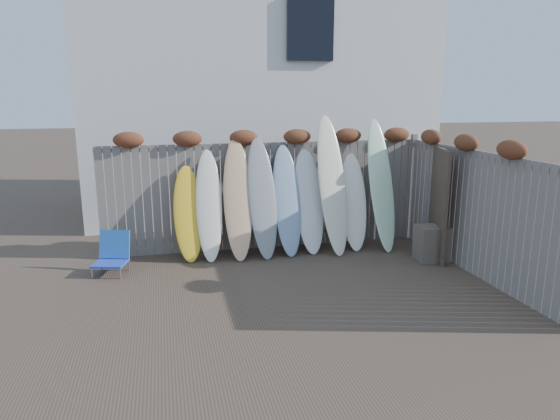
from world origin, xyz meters
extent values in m
plane|color=#493A2D|center=(0.00, 0.00, 0.00)|extent=(80.00, 80.00, 0.00)
cube|color=slate|center=(0.00, 2.40, 1.00)|extent=(6.00, 0.10, 2.00)
cube|color=slate|center=(3.00, 2.40, 1.05)|extent=(0.10, 0.10, 2.10)
ellipsoid|color=brown|center=(-2.40, 2.36, 2.10)|extent=(0.52, 0.28, 0.28)
ellipsoid|color=brown|center=(-1.40, 2.36, 2.10)|extent=(0.52, 0.28, 0.28)
ellipsoid|color=brown|center=(-0.40, 2.36, 2.10)|extent=(0.52, 0.28, 0.28)
ellipsoid|color=brown|center=(0.60, 2.36, 2.10)|extent=(0.52, 0.28, 0.28)
ellipsoid|color=brown|center=(1.60, 2.36, 2.10)|extent=(0.52, 0.28, 0.28)
ellipsoid|color=brown|center=(2.60, 2.36, 2.10)|extent=(0.52, 0.28, 0.28)
cube|color=slate|center=(3.00, 0.20, 1.00)|extent=(0.10, 4.40, 2.00)
ellipsoid|color=brown|center=(2.96, -0.50, 2.10)|extent=(0.28, 0.56, 0.28)
ellipsoid|color=brown|center=(2.96, 0.60, 2.10)|extent=(0.28, 0.56, 0.28)
ellipsoid|color=brown|center=(2.96, 1.70, 2.10)|extent=(0.28, 0.56, 0.28)
cube|color=silver|center=(0.50, 6.50, 3.00)|extent=(8.00, 5.00, 6.00)
cube|color=black|center=(1.30, 3.95, 4.20)|extent=(1.00, 0.12, 1.30)
cube|color=#2641BE|center=(-2.76, 1.51, 0.19)|extent=(0.61, 0.56, 0.03)
cube|color=blue|center=(-2.70, 1.74, 0.44)|extent=(0.53, 0.29, 0.46)
cylinder|color=#BBB9C1|center=(-3.04, 1.39, 0.09)|extent=(0.03, 0.03, 0.19)
cylinder|color=#9F9FA6|center=(-2.93, 1.75, 0.09)|extent=(0.03, 0.03, 0.19)
cylinder|color=#B4B4BB|center=(-2.59, 1.26, 0.09)|extent=(0.03, 0.03, 0.19)
cylinder|color=#A0A0A6|center=(-2.49, 1.63, 0.09)|extent=(0.03, 0.03, 0.19)
cube|color=#4D4139|center=(2.69, 0.97, 0.31)|extent=(0.57, 0.49, 0.62)
cube|color=#352720|center=(2.88, 1.21, 0.98)|extent=(0.44, 1.26, 1.96)
ellipsoid|color=yellow|center=(-1.46, 2.03, 0.82)|extent=(0.51, 0.60, 1.65)
ellipsoid|color=white|center=(-1.09, 2.00, 0.96)|extent=(0.49, 0.71, 1.92)
ellipsoid|color=#F5B36E|center=(-0.59, 1.96, 1.05)|extent=(0.54, 0.77, 2.10)
ellipsoid|color=gray|center=(-0.15, 1.94, 1.06)|extent=(0.57, 0.79, 2.11)
ellipsoid|color=#829DB9|center=(0.31, 1.97, 0.99)|extent=(0.53, 0.72, 1.97)
ellipsoid|color=white|center=(0.74, 2.01, 0.94)|extent=(0.57, 0.69, 1.88)
ellipsoid|color=#EEEAC9|center=(1.15, 1.91, 1.25)|extent=(0.60, 0.92, 2.49)
ellipsoid|color=white|center=(1.61, 1.99, 0.89)|extent=(0.53, 0.67, 1.79)
ellipsoid|color=#C3EDC1|center=(2.11, 1.89, 1.21)|extent=(0.54, 0.88, 2.42)
camera|label=1|loc=(-1.84, -6.60, 2.87)|focal=32.00mm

